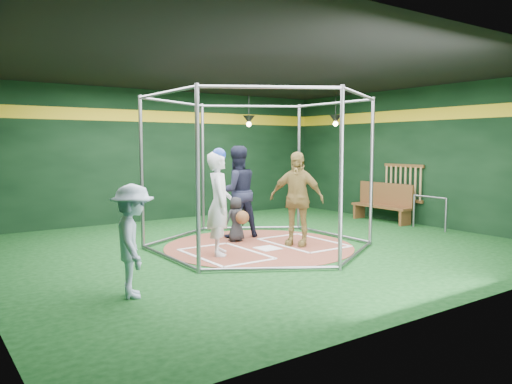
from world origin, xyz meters
TOP-DOWN VIEW (x-y plane):
  - room_shell at (0.00, 0.01)m, footprint 10.10×9.10m
  - clay_disc at (0.00, 0.00)m, footprint 3.80×3.80m
  - home_plate at (0.00, -0.30)m, footprint 0.43×0.43m
  - batter_box_left at (-0.95, -0.25)m, footprint 1.17×1.77m
  - batter_box_right at (0.95, -0.25)m, footprint 1.17×1.77m
  - batting_cage at (-0.00, -0.00)m, footprint 4.05×4.67m
  - bat_rack at (4.93, 0.40)m, footprint 0.07×1.25m
  - pendant_lamp_near at (2.20, 3.60)m, footprint 0.34×0.34m
  - pendant_lamp_far at (4.00, 2.00)m, footprint 0.34×0.34m
  - batter_figure at (-1.05, -0.21)m, footprint 0.73×0.83m
  - visitor_leopard at (0.68, -0.35)m, footprint 1.01×1.18m
  - catcher_figure at (-0.10, 0.66)m, footprint 0.47×0.54m
  - umpire at (0.17, 1.09)m, footprint 1.10×0.93m
  - bystander_blue at (-3.30, -1.73)m, footprint 0.85×1.12m
  - dugout_bench at (4.63, 0.79)m, footprint 0.41×1.77m
  - steel_railing at (4.55, -0.70)m, footprint 0.05×0.95m

SIDE VIEW (x-z plane):
  - clay_disc at x=0.00m, z-range 0.00..0.01m
  - batter_box_left at x=-0.95m, z-range 0.01..0.02m
  - batter_box_right at x=0.95m, z-range 0.01..0.02m
  - home_plate at x=0.00m, z-range 0.01..0.02m
  - catcher_figure at x=-0.10m, z-range 0.02..0.97m
  - dugout_bench at x=4.63m, z-range 0.01..1.04m
  - steel_railing at x=4.55m, z-range 0.13..0.95m
  - bystander_blue at x=-3.30m, z-range 0.00..1.53m
  - visitor_leopard at x=0.68m, z-range 0.01..1.91m
  - batter_figure at x=-1.05m, z-range 0.00..1.98m
  - umpire at x=0.17m, z-range 0.01..2.03m
  - bat_rack at x=4.93m, z-range 0.56..1.54m
  - batting_cage at x=0.00m, z-range 0.00..3.00m
  - room_shell at x=0.00m, z-range -0.01..3.52m
  - pendant_lamp_near at x=2.20m, z-range 2.29..3.19m
  - pendant_lamp_far at x=4.00m, z-range 2.29..3.19m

